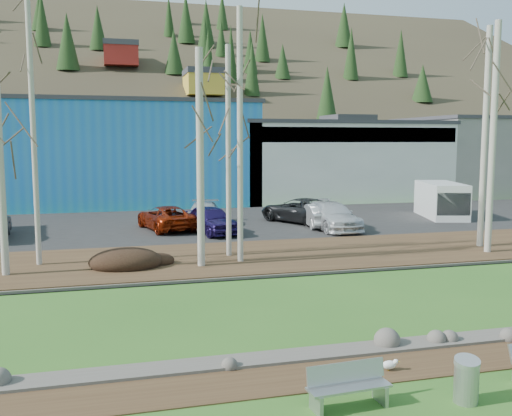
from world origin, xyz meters
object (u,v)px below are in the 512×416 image
object	(u,v)px
bench_intact	(348,386)
car_4	(211,220)
seagull	(390,365)
car_2	(166,218)
car_3	(204,214)
car_7	(331,216)
car_5	(318,215)
litter_bin	(466,382)
car_6	(300,210)
van_white	(442,200)

from	to	relation	value
bench_intact	car_4	size ratio (longest dim) A/B	0.39
seagull	car_2	size ratio (longest dim) A/B	0.08
car_3	car_7	distance (m)	7.41
car_5	bench_intact	bearing A→B (deg)	76.44
litter_bin	car_2	xyz separation A→B (m)	(-3.60, 22.75, 0.40)
bench_intact	car_2	bearing A→B (deg)	89.41
litter_bin	seagull	size ratio (longest dim) A/B	2.05
car_2	car_6	xyz separation A→B (m)	(8.30, 0.83, 0.07)
car_4	litter_bin	bearing A→B (deg)	-101.37
car_3	car_6	world-z (taller)	car_6
bench_intact	car_7	distance (m)	21.59
bench_intact	car_2	xyz separation A→B (m)	(-1.27, 22.32, 0.40)
seagull	car_6	world-z (taller)	car_6
car_6	car_7	bearing A→B (deg)	76.97
car_2	car_4	size ratio (longest dim) A/B	1.12
car_7	van_white	distance (m)	9.30
bench_intact	litter_bin	world-z (taller)	bench_intact
seagull	car_7	distance (m)	19.82
car_3	car_4	bearing A→B (deg)	-78.79
car_6	car_4	bearing A→B (deg)	-3.15
car_2	car_4	distance (m)	2.97
bench_intact	van_white	size ratio (longest dim) A/B	0.31
bench_intact	seagull	size ratio (longest dim) A/B	4.19
car_5	car_7	bearing A→B (deg)	116.47
car_2	car_7	world-z (taller)	car_7
car_2	car_5	xyz separation A→B (m)	(8.69, -1.12, -0.00)
car_5	car_4	bearing A→B (deg)	13.06
bench_intact	seagull	distance (m)	2.08
car_4	seagull	bearing A→B (deg)	-103.24
car_4	van_white	bearing A→B (deg)	-6.07
car_4	car_6	size ratio (longest dim) A/B	0.81
litter_bin	car_5	world-z (taller)	car_5
car_5	car_7	size ratio (longest dim) A/B	0.78
car_3	car_6	xyz separation A→B (m)	(6.02, 0.14, 0.05)
seagull	car_5	size ratio (longest dim) A/B	0.10
car_3	car_7	bearing A→B (deg)	-11.06
car_6	litter_bin	bearing A→B (deg)	50.91
litter_bin	car_6	world-z (taller)	car_6
litter_bin	car_4	bearing A→B (deg)	93.73
car_2	car_5	size ratio (longest dim) A/B	1.19
car_4	van_white	distance (m)	15.93
seagull	car_5	xyz separation A→B (m)	(5.83, 19.88, 0.65)
litter_bin	van_white	distance (m)	27.39
seagull	car_4	size ratio (longest dim) A/B	0.09
car_4	van_white	size ratio (longest dim) A/B	0.79
bench_intact	car_5	size ratio (longest dim) A/B	0.41
seagull	car_7	size ratio (longest dim) A/B	0.08
bench_intact	car_4	bearing A→B (deg)	83.41
litter_bin	car_4	xyz separation A→B (m)	(-1.36, 20.80, 0.47)
car_3	car_5	size ratio (longest dim) A/B	1.17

